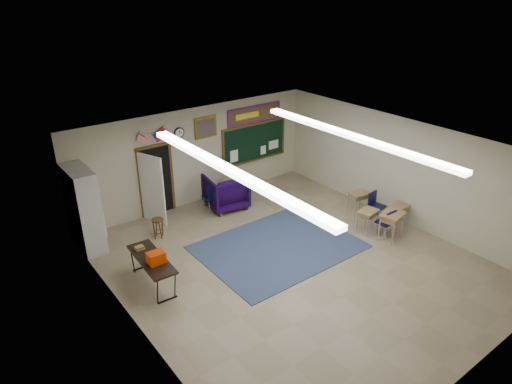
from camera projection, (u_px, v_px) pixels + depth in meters
floor at (293, 263)px, 11.31m from camera, size 9.00×9.00×0.00m
back_wall at (197, 156)px, 13.91m from camera, size 8.00×0.04×3.00m
front_wall at (479, 310)px, 7.44m from camera, size 8.00×0.04×3.00m
left_wall at (134, 269)px, 8.48m from camera, size 0.04×9.00×3.00m
right_wall at (401, 170)px, 12.88m from camera, size 0.04×9.00×3.00m
ceiling at (297, 149)px, 10.04m from camera, size 8.00×9.00×0.04m
area_rug at (278, 247)px, 11.99m from camera, size 4.00×3.00×0.02m
fluorescent_strips at (297, 152)px, 10.07m from camera, size 3.86×6.00×0.10m
doorway at (155, 183)px, 13.17m from camera, size 1.10×0.89×2.16m
chalkboard at (255, 143)px, 15.11m from camera, size 2.55×0.14×1.30m
bulletin_board at (254, 114)px, 14.70m from camera, size 2.10×0.05×0.55m
framed_art_print at (206, 127)px, 13.72m from camera, size 0.75×0.05×0.65m
wall_clock at (179, 133)px, 13.23m from camera, size 0.32×0.05×0.32m
wall_flags at (152, 134)px, 12.69m from camera, size 1.16×0.06×0.70m
storage_cabinet at (84, 209)px, 11.58m from camera, size 0.59×1.25×2.20m
wingback_armchair at (226, 191)px, 13.89m from camera, size 1.29×1.32×1.06m
student_chair_reading at (211, 198)px, 13.66m from camera, size 0.47×0.47×0.91m
student_chair_desk_a at (385, 223)px, 12.32m from camera, size 0.42×0.42×0.83m
student_chair_desk_b at (377, 207)px, 13.17m from camera, size 0.47×0.47×0.85m
student_desk_front_left at (367, 220)px, 12.55m from camera, size 0.63×0.51×0.67m
student_desk_front_right at (358, 202)px, 13.57m from camera, size 0.63×0.51×0.69m
student_desk_back_left at (391, 225)px, 12.16m from camera, size 0.75×0.62×0.79m
student_desk_back_right at (398, 214)px, 12.90m from camera, size 0.56×0.44×0.65m
folding_table at (153, 270)px, 10.39m from camera, size 0.65×1.70×0.95m
wooden_stool at (158, 228)px, 12.32m from camera, size 0.32×0.32×0.56m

